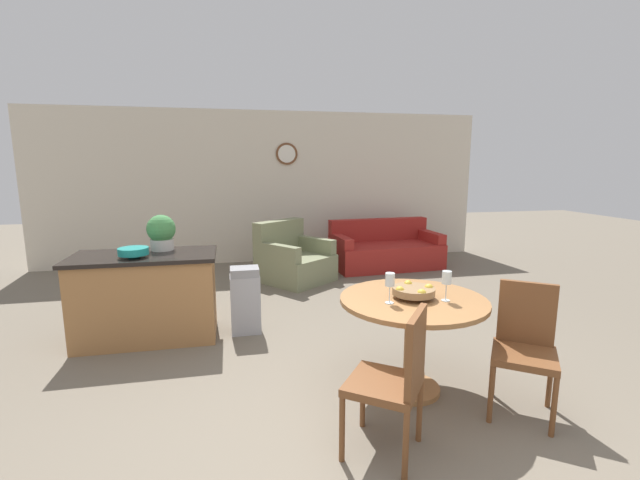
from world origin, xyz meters
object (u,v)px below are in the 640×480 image
Objects in this scene: dining_table at (412,320)px; armchair at (293,261)px; potted_plant at (161,232)px; dining_chair_near_right at (525,342)px; kitchen_island at (147,296)px; fruit_bowl at (414,291)px; wine_glass_left at (390,281)px; wine_glass_right at (447,279)px; teal_bowl at (133,251)px; trash_bin at (245,300)px; couch at (385,251)px; dining_chair_near_left at (396,376)px.

armchair reaches higher than dining_table.
potted_plant reaches higher than dining_table.
kitchen_island is (-2.88, 1.95, -0.07)m from dining_chair_near_right.
fruit_bowl is 2.70m from potted_plant.
wine_glass_left and wine_glass_right have the same top height.
wine_glass_right is 0.16× the size of kitchen_island.
teal_bowl is 0.22× the size of armchair.
fruit_bowl is 0.25× the size of armchair.
wine_glass_left is (-0.22, -0.08, 0.34)m from dining_table.
kitchen_island reaches higher than fruit_bowl.
trash_bin is at bearing 129.10° from fruit_bowl.
wine_glass_right is at bearing -108.51° from couch.
potted_plant is at bearing 54.64° from teal_bowl.
trash_bin is at bearing -8.68° from dining_chair_near_right.
wine_glass_left reaches higher than kitchen_island.
wine_glass_left is 1.00× the size of wine_glass_right.
dining_chair_near_right is at bearing -20.22° from wine_glass_left.
potted_plant reaches higher than wine_glass_right.
armchair is at bearing 47.15° from teal_bowl.
dining_chair_near_left is at bearing -121.08° from dining_table.
wine_glass_left is 0.81× the size of teal_bowl.
fruit_bowl is at bearing 5.29° from dining_chair_near_left.
fruit_bowl is at bearing 151.56° from wine_glass_right.
armchair is (-0.01, 4.10, -0.22)m from dining_chair_near_left.
wine_glass_right reaches higher than dining_table.
dining_chair_near_left is 1.32× the size of trash_bin.
armchair is at bearing 67.41° from trash_bin.
fruit_bowl is 0.17× the size of couch.
armchair is (1.63, 1.69, -0.77)m from potted_plant.
wine_glass_left is 0.18× the size of armchair.
teal_bowl is 1.21m from trash_bin.
dining_chair_near_left reaches higher than armchair.
potted_plant is at bearing 164.23° from trash_bin.
wine_glass_right is at bearing -10.99° from dining_chair_near_left.
fruit_bowl is 1.99m from trash_bin.
dining_chair_near_left is 1.00× the size of dining_chair_near_right.
wine_glass_left is at bearing -44.74° from potted_plant.
wine_glass_right reaches higher than kitchen_island.
dining_table is at bearing 5.40° from dining_chair_near_left.
potted_plant is at bearing 70.68° from dining_chair_near_left.
dining_chair_near_left is 2.85m from kitchen_island.
wine_glass_right is at bearing 4.35° from dining_chair_near_right.
dining_chair_near_right reaches higher than trash_bin.
dining_chair_near_right is 4.43m from couch.
potted_plant is at bearing -149.87° from couch.
dining_table is 0.87× the size of armchair.
wine_glass_left reaches higher than dining_table.
dining_chair_near_left reaches higher than couch.
teal_bowl is 4.42m from couch.
couch reaches higher than trash_bin.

